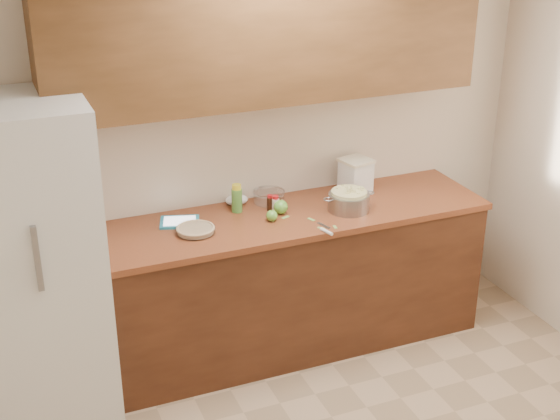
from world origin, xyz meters
name	(u,v)px	position (x,y,z in m)	size (l,w,h in m)	color
room_shell	(409,265)	(0.00, 0.00, 1.30)	(3.60, 3.60, 3.60)	tan
counter_run	(278,282)	(0.00, 1.48, 0.46)	(2.64, 0.68, 0.92)	#532A17
upper_cabinets	(268,41)	(0.00, 1.63, 1.95)	(2.60, 0.34, 0.70)	brown
fridge	(34,263)	(-1.44, 1.44, 0.90)	(0.70, 0.70, 1.80)	silver
pie	(196,230)	(-0.53, 1.43, 0.94)	(0.23, 0.23, 0.04)	silver
colander	(349,201)	(0.43, 1.39, 0.98)	(0.34, 0.25, 0.13)	gray
flour_canister	(356,175)	(0.61, 1.64, 1.03)	(0.22, 0.22, 0.22)	white
tablet	(180,222)	(-0.58, 1.60, 0.93)	(0.27, 0.23, 0.02)	teal
paring_knife	(326,231)	(0.17, 1.16, 0.93)	(0.08, 0.20, 0.02)	gray
lemon_bottle	(237,199)	(-0.21, 1.63, 1.01)	(0.07, 0.07, 0.18)	#4C8C38
cinnamon_shaker	(275,204)	(0.00, 1.53, 0.97)	(0.04, 0.04, 0.11)	beige
vanilla_bottle	(270,203)	(-0.02, 1.57, 0.97)	(0.04, 0.04, 0.10)	black
mixing_bowl	(269,196)	(0.03, 1.69, 0.96)	(0.20, 0.20, 0.08)	silver
paper_towel	(236,200)	(-0.17, 1.74, 0.95)	(0.14, 0.12, 0.06)	white
apple_left	(272,216)	(-0.06, 1.42, 0.95)	(0.07, 0.07, 0.08)	#62AC3A
apple_center	(281,207)	(0.03, 1.50, 0.96)	(0.09, 0.09, 0.10)	#62AC3A
peel_a	(311,219)	(0.16, 1.35, 0.92)	(0.05, 0.02, 0.00)	#85B357
peel_b	(335,227)	(0.25, 1.19, 0.92)	(0.04, 0.02, 0.00)	#85B357
peel_c	(285,217)	(0.03, 1.43, 0.92)	(0.05, 0.02, 0.00)	#85B357
peel_d	(321,228)	(0.16, 1.21, 0.92)	(0.05, 0.02, 0.00)	#85B357
peel_e	(273,221)	(-0.06, 1.42, 0.92)	(0.03, 0.01, 0.00)	#85B357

